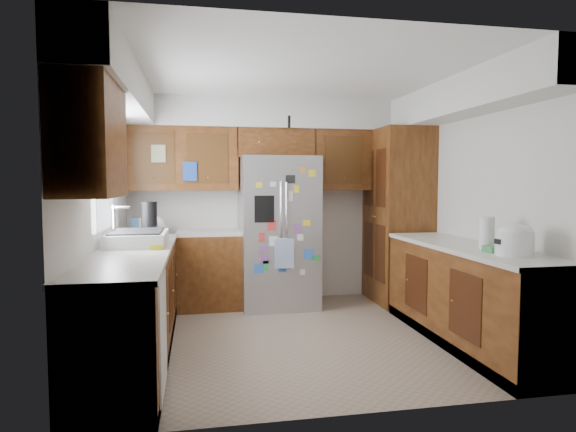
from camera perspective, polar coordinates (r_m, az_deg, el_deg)
The scene contains 12 objects.
floor at distance 4.81m, azimuth 1.29°, elevation -14.11°, with size 3.60×3.60×0.00m, color gray.
room_shell at distance 4.92m, azimuth -0.77°, elevation 7.80°, with size 3.64×3.24×2.52m.
left_counter_run at distance 4.64m, azimuth -15.66°, elevation -9.43°, with size 1.36×3.20×0.92m.
right_counter_run at distance 4.81m, azimuth 20.55°, elevation -9.17°, with size 0.63×2.25×0.92m.
pantry at distance 6.15m, azimuth 12.85°, elevation -0.03°, with size 0.60×0.90×2.15m, color #42210C.
fridge at distance 5.79m, azimuth -1.16°, elevation -1.91°, with size 0.90×0.79×1.80m.
bridge_cabinet at distance 6.00m, azimuth -1.53°, elevation 8.58°, with size 0.96×0.34×0.35m, color #42210C.
fridge_top_items at distance 5.94m, azimuth -3.22°, elevation 11.55°, with size 0.78×0.30×0.29m.
sink_assembly at distance 4.63m, azimuth -17.41°, elevation -2.49°, with size 0.52×0.72×0.37m.
left_counter_clutter at distance 5.35m, azimuth -16.08°, elevation -0.93°, with size 0.37×0.82×0.38m.
rice_cooker at distance 4.19m, azimuth 25.25°, elevation -2.48°, with size 0.30×0.29×0.25m.
paper_towel at distance 4.50m, azimuth 22.52°, elevation -1.87°, with size 0.12×0.12×0.28m, color white.
Camera 1 is at (-0.95, -4.47, 1.50)m, focal length 30.00 mm.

